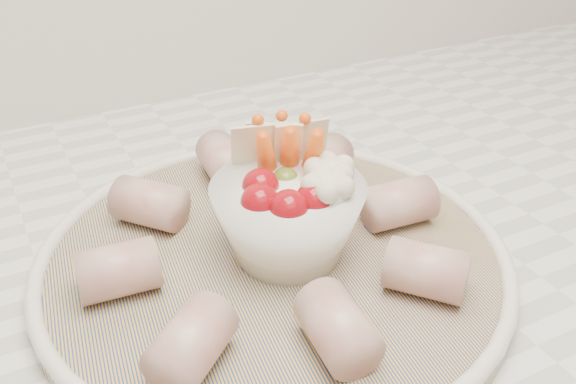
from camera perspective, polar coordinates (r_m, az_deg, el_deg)
serving_platter at (r=0.49m, az=-1.29°, el=-5.85°), size 0.40×0.40×0.02m
veggie_bowl at (r=0.47m, az=0.14°, el=-1.74°), size 0.11×0.11×0.10m
cured_meat_rolls at (r=0.48m, az=-1.44°, el=-3.69°), size 0.28×0.29×0.04m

